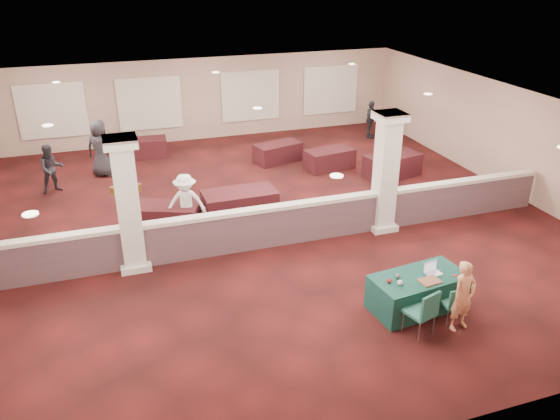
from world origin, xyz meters
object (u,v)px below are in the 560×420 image
object	(u,v)px
woman	(463,296)
far_table_back_center	(278,153)
attendee_c	(370,119)
far_table_front_center	(240,205)
attendee_d	(101,148)
far_table_back_left	(144,148)
far_table_front_left	(167,217)
far_table_front_right	(392,165)
far_table_back_right	(329,159)
attendee_b	(186,203)
conf_chair_main	(455,302)
conf_chair_side	(424,310)
attendee_a	(51,169)
near_table	(418,292)

from	to	relation	value
woman	far_table_back_center	xyz separation A→B (m)	(-0.38, 10.35, -0.40)
attendee_c	far_table_front_center	bearing A→B (deg)	171.72
far_table_front_center	attendee_d	bearing A→B (deg)	126.85
far_table_back_left	far_table_front_left	bearing A→B (deg)	-90.00
woman	far_table_front_right	world-z (taller)	woman
far_table_front_right	far_table_back_left	bearing A→B (deg)	148.87
woman	attendee_d	xyz separation A→B (m)	(-6.36, 10.89, 0.21)
far_table_back_right	far_table_front_center	bearing A→B (deg)	-143.74
far_table_front_center	far_table_front_right	size ratio (longest dim) A/B	1.09
far_table_front_center	attendee_c	distance (m)	8.97
attendee_d	far_table_back_center	bearing A→B (deg)	-162.89
attendee_b	attendee_d	world-z (taller)	attendee_d
far_table_back_center	attendee_c	xyz separation A→B (m)	(4.43, 1.56, 0.42)
far_table_front_center	far_table_back_center	distance (m)	4.83
conf_chair_main	conf_chair_side	size ratio (longest dim) A/B	0.81
attendee_a	attendee_c	world-z (taller)	attendee_a
far_table_front_left	far_table_front_right	distance (m)	7.83
conf_chair_side	far_table_front_right	distance (m)	8.57
far_table_back_left	attendee_c	xyz separation A→B (m)	(8.93, -0.50, 0.42)
far_table_back_left	far_table_front_right	bearing A→B (deg)	-31.13
far_table_front_left	attendee_c	xyz separation A→B (m)	(8.93, 5.70, 0.41)
attendee_c	attendee_d	distance (m)	10.47
far_table_back_left	far_table_back_center	size ratio (longest dim) A/B	1.00
far_table_back_left	far_table_back_right	bearing A→B (deg)	-28.90
attendee_b	woman	bearing A→B (deg)	-39.09
attendee_c	attendee_a	bearing A→B (deg)	141.73
attendee_b	attendee_d	distance (m)	5.36
far_table_front_right	attendee_d	xyz separation A→B (m)	(-9.16, 3.11, 0.58)
far_table_back_left	attendee_c	size ratio (longest dim) A/B	1.09
near_table	far_table_back_center	xyz separation A→B (m)	(0.05, 9.47, -0.04)
conf_chair_main	near_table	bearing A→B (deg)	126.80
conf_chair_main	far_table_front_right	distance (m)	8.08
attendee_c	woman	bearing A→B (deg)	-156.60
far_table_front_left	attendee_b	bearing A→B (deg)	-30.96
woman	far_table_front_center	size ratio (longest dim) A/B	0.73
attendee_a	attendee_d	size ratio (longest dim) A/B	0.80
conf_chair_main	far_table_back_right	xyz separation A→B (m)	(1.11, 8.91, -0.14)
conf_chair_side	attendee_d	xyz separation A→B (m)	(-5.52, 10.87, 0.36)
far_table_front_left	attendee_a	bearing A→B (deg)	128.95
conf_chair_side	far_table_front_right	size ratio (longest dim) A/B	0.54
attendee_a	attendee_b	distance (m)	5.31
far_table_front_left	attendee_b	distance (m)	0.74
attendee_d	far_table_front_left	bearing A→B (deg)	129.83
far_table_back_center	attendee_b	distance (m)	6.00
far_table_front_center	far_table_back_center	world-z (taller)	far_table_front_center
attendee_a	far_table_front_left	bearing A→B (deg)	-66.51
far_table_back_left	attendee_d	size ratio (longest dim) A/B	0.87
far_table_front_left	far_table_front_center	world-z (taller)	far_table_front_center
near_table	far_table_front_right	xyz separation A→B (m)	(3.23, 6.89, -0.00)
far_table_back_center	far_table_back_right	bearing A→B (deg)	-40.04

